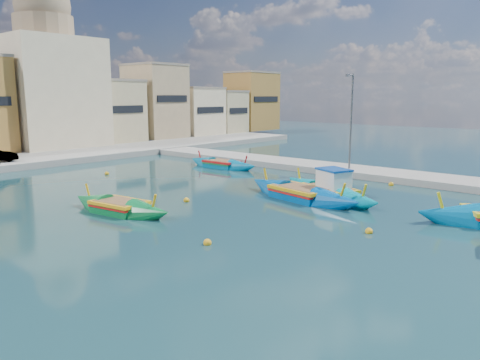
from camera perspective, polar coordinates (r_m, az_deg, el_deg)
ground at (r=21.28m, az=5.20°, el=-7.06°), size 160.00×160.00×0.00m
east_quay at (r=37.00m, az=21.74°, el=0.08°), size 4.00×70.00×0.50m
north_townhouses at (r=56.21m, az=-24.92°, el=7.97°), size 83.20×7.87×10.19m
church_block at (r=58.25m, az=-22.42°, el=11.56°), size 10.00×10.00×19.10m
quay_street_lamp at (r=38.42m, az=13.35°, el=7.03°), size 1.18×0.16×8.00m
luzzu_turquoise_cabin at (r=29.80m, az=10.73°, el=-1.47°), size 5.37×9.26×2.95m
luzzu_cyan_mid at (r=41.59m, az=-2.24°, el=1.85°), size 1.95×7.77×2.29m
luzzu_green at (r=26.47m, az=-14.45°, el=-3.34°), size 2.81×7.48×2.30m
luzzu_blue_south at (r=29.18m, az=7.38°, el=-1.77°), size 3.91×9.52×2.68m
mooring_buoys at (r=27.22m, az=-4.29°, el=-3.02°), size 25.38×23.79×0.36m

